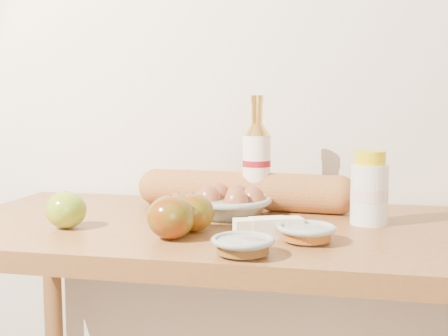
{
  "coord_description": "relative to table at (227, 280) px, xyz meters",
  "views": [
    {
      "loc": [
        0.23,
        0.04,
        1.15
      ],
      "look_at": [
        0.0,
        1.15,
        1.02
      ],
      "focal_mm": 45.0,
      "sensor_mm": 36.0,
      "label": 1
    }
  ],
  "objects": [
    {
      "name": "sugar_bowl",
      "position": [
        0.08,
        -0.24,
        0.14
      ],
      "size": [
        0.12,
        0.12,
        0.03
      ],
      "rotation": [
        0.0,
        0.0,
        0.12
      ],
      "color": "gray",
      "rests_on": "table"
    },
    {
      "name": "baguette",
      "position": [
        0.01,
        0.16,
        0.17
      ],
      "size": [
        0.54,
        0.13,
        0.09
      ],
      "rotation": [
        0.0,
        0.0,
        -0.07
      ],
      "color": "#B97438",
      "rests_on": "table"
    },
    {
      "name": "butter_stick",
      "position": [
        0.1,
        -0.11,
        0.14
      ],
      "size": [
        0.13,
        0.08,
        0.04
      ],
      "rotation": [
        0.0,
        0.0,
        0.4
      ],
      "color": "beige",
      "rests_on": "table"
    },
    {
      "name": "bourbon_bottle",
      "position": [
        0.04,
        0.15,
        0.23
      ],
      "size": [
        0.08,
        0.08,
        0.27
      ],
      "rotation": [
        0.0,
        0.0,
        -0.31
      ],
      "color": "#F5E7CF",
      "rests_on": "table"
    },
    {
      "name": "apple_extra",
      "position": [
        -0.08,
        -0.1,
        0.16
      ],
      "size": [
        0.1,
        0.1,
        0.08
      ],
      "rotation": [
        0.0,
        0.0,
        -0.21
      ],
      "color": "maroon",
      "rests_on": "table"
    },
    {
      "name": "apple_redgreen_front",
      "position": [
        -0.07,
        -0.16,
        0.16
      ],
      "size": [
        0.1,
        0.1,
        0.08
      ],
      "rotation": [
        0.0,
        0.0,
        -0.15
      ],
      "color": "maroon",
      "rests_on": "table"
    },
    {
      "name": "apple_yellowgreen",
      "position": [
        -0.31,
        -0.11,
        0.16
      ],
      "size": [
        0.09,
        0.09,
        0.08
      ],
      "rotation": [
        0.0,
        0.0,
        -0.18
      ],
      "color": "#A69F21",
      "rests_on": "table"
    },
    {
      "name": "apple_redgreen_right",
      "position": [
        -0.05,
        -0.09,
        0.16
      ],
      "size": [
        0.1,
        0.1,
        0.08
      ],
      "rotation": [
        0.0,
        0.0,
        -0.21
      ],
      "color": "maroon",
      "rests_on": "table"
    },
    {
      "name": "back_wall",
      "position": [
        0.0,
        0.33,
        0.52
      ],
      "size": [
        3.5,
        0.02,
        2.6
      ],
      "primitive_type": "cube",
      "color": "beige",
      "rests_on": "ground"
    },
    {
      "name": "egg_bowl",
      "position": [
        -0.01,
        0.07,
        0.15
      ],
      "size": [
        0.26,
        0.26,
        0.07
      ],
      "rotation": [
        0.0,
        0.0,
        -0.43
      ],
      "color": "gray",
      "rests_on": "table"
    },
    {
      "name": "cream_bottle",
      "position": [
        0.29,
        0.05,
        0.19
      ],
      "size": [
        0.09,
        0.09,
        0.15
      ],
      "rotation": [
        0.0,
        0.0,
        -0.19
      ],
      "color": "silver",
      "rests_on": "table"
    },
    {
      "name": "syrup_bowl",
      "position": [
        0.17,
        -0.13,
        0.14
      ],
      "size": [
        0.12,
        0.12,
        0.03
      ],
      "rotation": [
        0.0,
        0.0,
        0.08
      ],
      "color": "#909D97",
      "rests_on": "table"
    },
    {
      "name": "table",
      "position": [
        0.0,
        0.0,
        0.0
      ],
      "size": [
        1.2,
        0.6,
        0.9
      ],
      "color": "#996331",
      "rests_on": "ground"
    }
  ]
}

